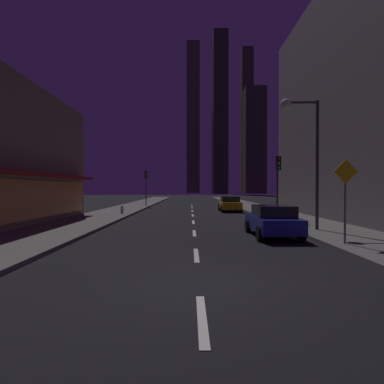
{
  "coord_description": "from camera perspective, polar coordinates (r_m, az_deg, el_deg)",
  "views": [
    {
      "loc": [
        -0.2,
        -7.47,
        2.23
      ],
      "look_at": [
        0.0,
        29.69,
        1.8
      ],
      "focal_mm": 30.11,
      "sensor_mm": 36.0,
      "label": 1
    }
  ],
  "objects": [
    {
      "name": "traffic_light_near_right",
      "position": [
        21.63,
        15.0,
        3.19
      ],
      "size": [
        0.32,
        0.48,
        4.2
      ],
      "color": "#2D2D2D",
      "rests_on": "sidewalk_right"
    },
    {
      "name": "sidewalk_right",
      "position": [
        40.18,
        10.02,
        -2.42
      ],
      "size": [
        4.0,
        76.0,
        0.15
      ],
      "primitive_type": "cube",
      "color": "#605E59",
      "rests_on": "ground"
    },
    {
      "name": "fire_hydrant_far_left",
      "position": [
        27.47,
        -12.3,
        -3.06
      ],
      "size": [
        0.42,
        0.3,
        0.65
      ],
      "color": "#B2B2B2",
      "rests_on": "sidewalk_left"
    },
    {
      "name": "street_lamp_right",
      "position": [
        17.34,
        18.77,
        10.04
      ],
      "size": [
        1.96,
        0.56,
        6.58
      ],
      "color": "#38383D",
      "rests_on": "sidewalk_right"
    },
    {
      "name": "pedestrian_crossing_sign",
      "position": [
        13.32,
        25.51,
        -0.33
      ],
      "size": [
        0.91,
        0.08,
        3.15
      ],
      "color": "slate",
      "rests_on": "sidewalk_right"
    },
    {
      "name": "car_parked_near",
      "position": [
        15.36,
        14.07,
        -4.92
      ],
      "size": [
        1.98,
        4.24,
        1.45
      ],
      "color": "navy",
      "rests_on": "ground"
    },
    {
      "name": "sidewalk_left",
      "position": [
        40.11,
        -10.08,
        -2.42
      ],
      "size": [
        4.0,
        76.0,
        0.15
      ],
      "primitive_type": "cube",
      "color": "#605E59",
      "rests_on": "ground"
    },
    {
      "name": "skyscraper_distant_slender",
      "position": [
        140.6,
        10.99,
        8.86
      ],
      "size": [
        8.74,
        8.58,
        44.56
      ],
      "primitive_type": "cube",
      "color": "#454234",
      "rests_on": "ground"
    },
    {
      "name": "lane_marking_center",
      "position": [
        23.78,
        0.18,
        -4.7
      ],
      "size": [
        0.16,
        38.6,
        0.01
      ],
      "color": "silver",
      "rests_on": "ground"
    },
    {
      "name": "traffic_light_far_left",
      "position": [
        38.72,
        -8.18,
        2.09
      ],
      "size": [
        0.32,
        0.48,
        4.2
      ],
      "color": "#2D2D2D",
      "rests_on": "sidewalk_left"
    },
    {
      "name": "skyscraper_distant_short",
      "position": [
        150.66,
        9.62,
        12.2
      ],
      "size": [
        5.05,
        7.26,
        64.73
      ],
      "primitive_type": "cube",
      "color": "#464234",
      "rests_on": "ground"
    },
    {
      "name": "ground_plane",
      "position": [
        39.54,
        -0.02,
        -2.64
      ],
      "size": [
        78.0,
        136.0,
        0.1
      ],
      "primitive_type": "cube",
      "color": "black"
    },
    {
      "name": "skyscraper_distant_mid",
      "position": [
        128.16,
        4.99,
        13.63
      ],
      "size": [
        5.54,
        8.32,
        61.92
      ],
      "primitive_type": "cube",
      "color": "#38352A",
      "rests_on": "ground"
    },
    {
      "name": "skyscraper_distant_tall",
      "position": [
        158.4,
        0.19,
        12.88
      ],
      "size": [
        6.16,
        8.1,
        71.46
      ],
      "primitive_type": "cube",
      "color": "brown",
      "rests_on": "ground"
    },
    {
      "name": "car_parked_far",
      "position": [
        31.17,
        6.7,
        -2.08
      ],
      "size": [
        1.98,
        4.24,
        1.45
      ],
      "color": "gold",
      "rests_on": "ground"
    }
  ]
}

